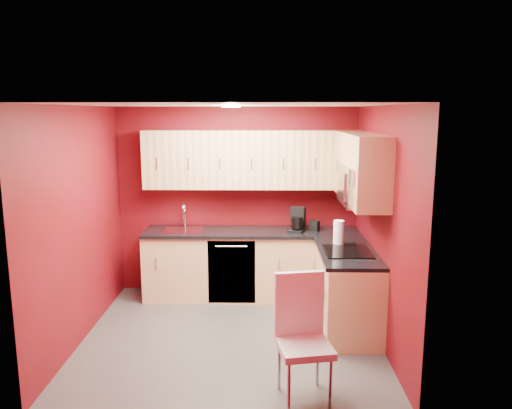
{
  "coord_description": "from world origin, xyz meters",
  "views": [
    {
      "loc": [
        0.35,
        -5.13,
        2.44
      ],
      "look_at": [
        0.26,
        0.55,
        1.37
      ],
      "focal_mm": 35.0,
      "sensor_mm": 36.0,
      "label": 1
    }
  ],
  "objects_px": {
    "napkin_holder": "(314,226)",
    "paper_towel": "(339,233)",
    "coffee_maker": "(297,220)",
    "dining_chair": "(304,340)",
    "microwave": "(360,185)",
    "sink": "(183,227)"
  },
  "relations": [
    {
      "from": "napkin_holder",
      "to": "paper_towel",
      "type": "relative_size",
      "value": 0.44
    },
    {
      "from": "sink",
      "to": "napkin_holder",
      "type": "relative_size",
      "value": 4.14
    },
    {
      "from": "napkin_holder",
      "to": "paper_towel",
      "type": "xyz_separation_m",
      "value": [
        0.21,
        -0.71,
        0.08
      ]
    },
    {
      "from": "paper_towel",
      "to": "dining_chair",
      "type": "xyz_separation_m",
      "value": [
        -0.52,
        -1.7,
        -0.52
      ]
    },
    {
      "from": "coffee_maker",
      "to": "dining_chair",
      "type": "xyz_separation_m",
      "value": [
        -0.08,
        -2.34,
        -0.53
      ]
    },
    {
      "from": "sink",
      "to": "microwave",
      "type": "bearing_deg",
      "value": -25.6
    },
    {
      "from": "microwave",
      "to": "dining_chair",
      "type": "bearing_deg",
      "value": -116.37
    },
    {
      "from": "microwave",
      "to": "napkin_holder",
      "type": "relative_size",
      "value": 6.05
    },
    {
      "from": "paper_towel",
      "to": "napkin_holder",
      "type": "bearing_deg",
      "value": 106.44
    },
    {
      "from": "microwave",
      "to": "sink",
      "type": "distance_m",
      "value": 2.43
    },
    {
      "from": "microwave",
      "to": "napkin_holder",
      "type": "bearing_deg",
      "value": 110.51
    },
    {
      "from": "microwave",
      "to": "sink",
      "type": "xyz_separation_m",
      "value": [
        -2.09,
        1.0,
        -0.72
      ]
    },
    {
      "from": "coffee_maker",
      "to": "dining_chair",
      "type": "height_order",
      "value": "coffee_maker"
    },
    {
      "from": "sink",
      "to": "coffee_maker",
      "type": "height_order",
      "value": "sink"
    },
    {
      "from": "coffee_maker",
      "to": "sink",
      "type": "bearing_deg",
      "value": -162.2
    },
    {
      "from": "napkin_holder",
      "to": "coffee_maker",
      "type": "bearing_deg",
      "value": -162.49
    },
    {
      "from": "paper_towel",
      "to": "dining_chair",
      "type": "relative_size",
      "value": 0.27
    },
    {
      "from": "sink",
      "to": "napkin_holder",
      "type": "xyz_separation_m",
      "value": [
        1.71,
        0.01,
        0.03
      ]
    },
    {
      "from": "microwave",
      "to": "paper_towel",
      "type": "relative_size",
      "value": 2.65
    },
    {
      "from": "sink",
      "to": "napkin_holder",
      "type": "distance_m",
      "value": 1.71
    },
    {
      "from": "paper_towel",
      "to": "dining_chair",
      "type": "height_order",
      "value": "paper_towel"
    },
    {
      "from": "sink",
      "to": "coffee_maker",
      "type": "relative_size",
      "value": 1.66
    }
  ]
}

